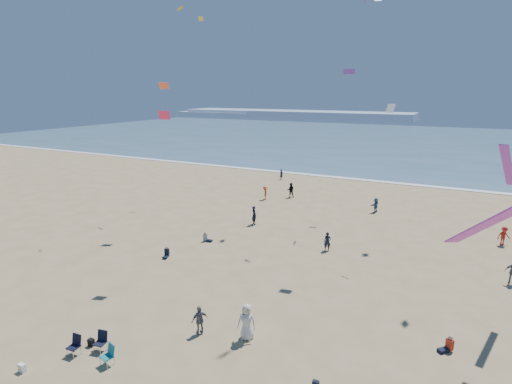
% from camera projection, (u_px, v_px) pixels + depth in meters
% --- Properties ---
extents(ground, '(220.00, 220.00, 0.00)m').
position_uv_depth(ground, '(139.00, 369.00, 18.35)').
color(ground, tan).
rests_on(ground, ground).
extents(ocean, '(220.00, 100.00, 0.06)m').
position_uv_depth(ocean, '(405.00, 142.00, 100.43)').
color(ocean, '#476B84').
rests_on(ocean, ground).
extents(surf_line, '(220.00, 1.20, 0.08)m').
position_uv_depth(surf_line, '(360.00, 180.00, 57.23)').
color(surf_line, white).
rests_on(surf_line, ground).
extents(headland_far, '(110.00, 20.00, 3.20)m').
position_uv_depth(headland_far, '(294.00, 114.00, 191.20)').
color(headland_far, '#7A8EA8').
rests_on(headland_far, ground).
extents(headland_near, '(40.00, 14.00, 2.00)m').
position_uv_depth(headland_near, '(217.00, 114.00, 204.59)').
color(headland_near, '#7A8EA8').
rests_on(headland_near, ground).
extents(standing_flyers, '(32.81, 47.99, 1.94)m').
position_uv_depth(standing_flyers, '(308.00, 248.00, 30.26)').
color(standing_flyers, slate).
rests_on(standing_flyers, ground).
extents(seated_group, '(20.74, 20.23, 0.84)m').
position_uv_depth(seated_group, '(240.00, 317.00, 21.80)').
color(seated_group, white).
rests_on(seated_group, ground).
extents(chair_cluster, '(2.69, 1.47, 1.00)m').
position_uv_depth(chair_cluster, '(93.00, 348.00, 19.03)').
color(chair_cluster, black).
rests_on(chair_cluster, ground).
extents(white_tote, '(0.35, 0.20, 0.40)m').
position_uv_depth(white_tote, '(22.00, 368.00, 18.10)').
color(white_tote, white).
rests_on(white_tote, ground).
extents(black_backpack, '(0.30, 0.22, 0.38)m').
position_uv_depth(black_backpack, '(91.00, 342.00, 19.94)').
color(black_backpack, black).
rests_on(black_backpack, ground).
extents(navy_bag, '(0.28, 0.18, 0.34)m').
position_uv_depth(navy_bag, '(316.00, 384.00, 17.13)').
color(navy_bag, black).
rests_on(navy_bag, ground).
extents(kites_aloft, '(35.98, 37.48, 26.18)m').
position_uv_depth(kites_aloft, '(396.00, 36.00, 22.53)').
color(kites_aloft, '#6A2FA3').
rests_on(kites_aloft, ground).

